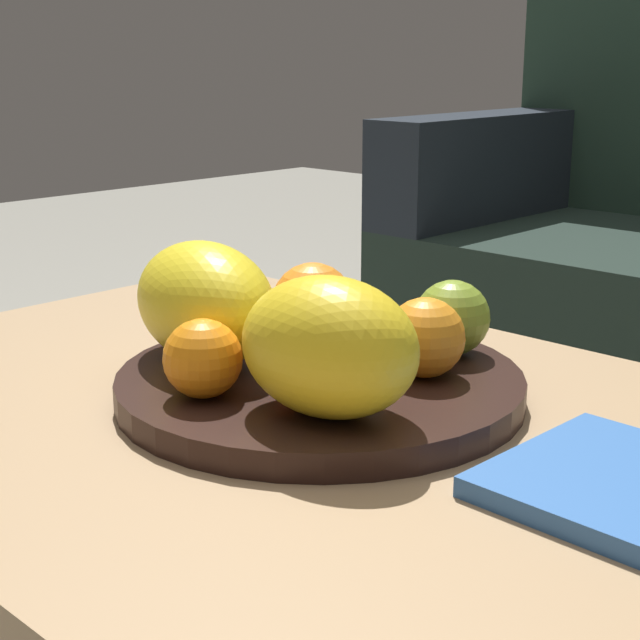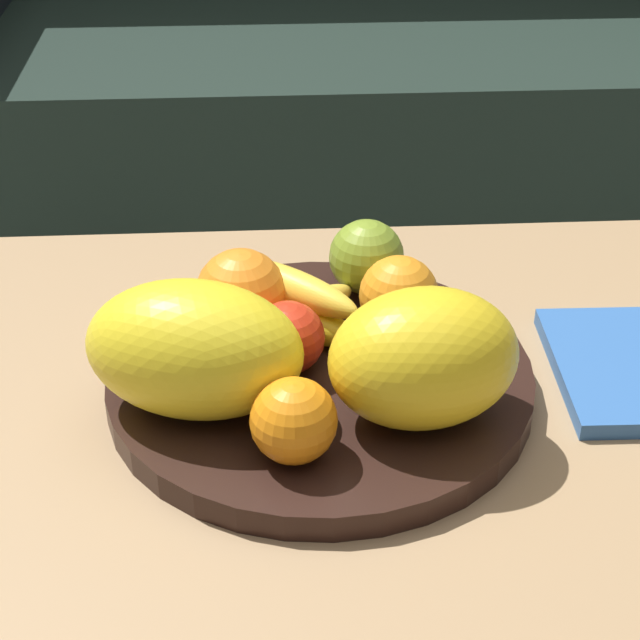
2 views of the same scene
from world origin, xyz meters
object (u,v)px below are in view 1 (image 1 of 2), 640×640
object	(u,v)px
coffee_table	(304,462)
fruit_bowl	(320,385)
orange_left	(425,338)
banana_bunch	(343,328)
orange_right	(203,359)
apple_left	(452,318)
apple_front	(300,333)
orange_front	(313,304)
melon_large_front	(329,347)
melon_smaller_beside	(205,302)

from	to	relation	value
coffee_table	fruit_bowl	xyz separation A→B (m)	(-0.02, 0.04, 0.06)
orange_left	banana_bunch	bearing A→B (deg)	-179.83
orange_right	apple_left	size ratio (longest dim) A/B	0.93
apple_left	apple_front	bearing A→B (deg)	-121.88
orange_left	orange_front	bearing A→B (deg)	179.21
orange_right	apple_front	distance (m)	0.12
coffee_table	melon_large_front	world-z (taller)	melon_large_front
melon_large_front	apple_left	size ratio (longest dim) A/B	2.11
orange_left	orange_right	distance (m)	0.20
coffee_table	apple_left	size ratio (longest dim) A/B	13.95
apple_left	orange_left	bearing A→B (deg)	-72.34
coffee_table	melon_smaller_beside	world-z (taller)	melon_smaller_beside
melon_smaller_beside	coffee_table	bearing A→B (deg)	5.36
orange_right	banana_bunch	bearing A→B (deg)	89.25
melon_large_front	orange_front	size ratio (longest dim) A/B	1.86
orange_front	banana_bunch	distance (m)	0.05
orange_front	apple_front	distance (m)	0.07
coffee_table	apple_left	xyz separation A→B (m)	(0.04, 0.17, 0.11)
orange_front	orange_left	distance (m)	0.14
apple_front	banana_bunch	world-z (taller)	apple_front
orange_right	apple_front	bearing A→B (deg)	90.34
melon_smaller_beside	fruit_bowl	bearing A→B (deg)	24.78
coffee_table	orange_left	bearing A→B (deg)	57.80
apple_front	apple_left	bearing A→B (deg)	58.12
coffee_table	fruit_bowl	distance (m)	0.07
apple_left	banana_bunch	xyz separation A→B (m)	(-0.08, -0.07, -0.01)
fruit_bowl	melon_smaller_beside	size ratio (longest dim) A/B	2.09
fruit_bowl	orange_right	world-z (taller)	orange_right
orange_left	fruit_bowl	bearing A→B (deg)	-142.24
coffee_table	banana_bunch	size ratio (longest dim) A/B	6.81
apple_left	banana_bunch	world-z (taller)	apple_left
melon_smaller_beside	orange_right	world-z (taller)	melon_smaller_beside
orange_left	apple_front	world-z (taller)	orange_left
coffee_table	orange_left	world-z (taller)	orange_left
coffee_table	melon_large_front	distance (m)	0.15
orange_left	banana_bunch	xyz separation A→B (m)	(-0.10, -0.00, -0.01)
orange_left	apple_front	size ratio (longest dim) A/B	1.14
fruit_bowl	apple_left	world-z (taller)	apple_left
melon_large_front	melon_smaller_beside	world-z (taller)	same
orange_right	coffee_table	bearing A→B (deg)	61.76
coffee_table	banana_bunch	xyz separation A→B (m)	(-0.04, 0.09, 0.10)
fruit_bowl	orange_front	world-z (taller)	orange_front
apple_left	orange_right	bearing A→B (deg)	-107.91
orange_left	orange_right	world-z (taller)	orange_left
orange_front	melon_large_front	bearing A→B (deg)	-41.86
orange_left	banana_bunch	distance (m)	0.10
coffee_table	apple_left	distance (m)	0.20
apple_left	fruit_bowl	bearing A→B (deg)	-111.98
orange_left	apple_left	world-z (taller)	same
melon_smaller_beside	melon_large_front	bearing A→B (deg)	-7.18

